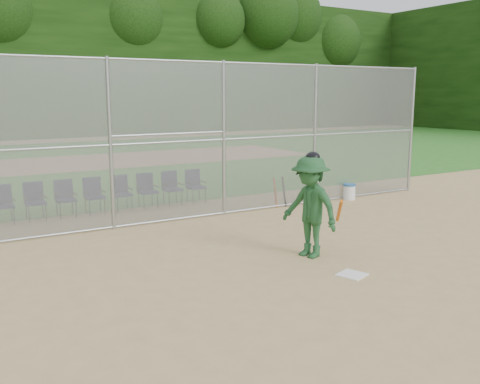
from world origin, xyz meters
TOP-DOWN VIEW (x-y plane):
  - ground at (0.00, 0.00)m, footprint 100.00×100.00m
  - grass_strip at (0.00, 18.00)m, footprint 100.00×100.00m
  - dirt_patch_far at (0.00, 18.00)m, footprint 24.00×24.00m
  - backstop_fence at (0.00, 5.00)m, footprint 16.09×0.09m
  - treeline at (0.00, 20.00)m, footprint 81.00×60.00m
  - home_plate at (0.59, -0.39)m, footprint 0.57×0.57m
  - batter_at_plate at (0.63, 0.90)m, footprint 1.13×1.42m
  - water_cooler at (5.27, 4.85)m, footprint 0.38×0.38m
  - spare_bats at (2.86, 5.09)m, footprint 0.36×0.26m
  - chair_1 at (-4.17, 6.85)m, footprint 0.54×0.52m
  - chair_2 at (-3.42, 6.85)m, footprint 0.54×0.52m
  - chair_3 at (-2.67, 6.85)m, footprint 0.54×0.52m
  - chair_4 at (-1.92, 6.85)m, footprint 0.54×0.52m
  - chair_5 at (-1.17, 6.85)m, footprint 0.54×0.52m
  - chair_6 at (-0.41, 6.85)m, footprint 0.54×0.52m
  - chair_7 at (0.34, 6.85)m, footprint 0.54×0.52m
  - chair_8 at (1.09, 6.85)m, footprint 0.54×0.52m

SIDE VIEW (x-z plane):
  - ground at x=0.00m, z-range 0.00..0.00m
  - grass_strip at x=0.00m, z-range 0.01..0.01m
  - dirt_patch_far at x=0.00m, z-range 0.01..0.01m
  - home_plate at x=0.59m, z-range 0.00..0.02m
  - water_cooler at x=5.27m, z-range 0.00..0.48m
  - spare_bats at x=2.86m, z-range 0.00..0.84m
  - chair_1 at x=-4.17m, z-range 0.00..0.96m
  - chair_2 at x=-3.42m, z-range 0.00..0.96m
  - chair_3 at x=-2.67m, z-range 0.00..0.96m
  - chair_4 at x=-1.92m, z-range 0.00..0.96m
  - chair_5 at x=-1.17m, z-range 0.00..0.96m
  - chair_6 at x=-0.41m, z-range 0.00..0.96m
  - chair_7 at x=0.34m, z-range 0.00..0.96m
  - chair_8 at x=1.09m, z-range 0.00..0.96m
  - batter_at_plate at x=0.63m, z-range -0.03..2.05m
  - backstop_fence at x=0.00m, z-range 0.07..4.07m
  - treeline at x=0.00m, z-range 0.00..11.00m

